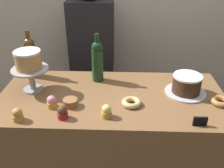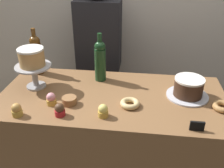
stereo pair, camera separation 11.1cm
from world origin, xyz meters
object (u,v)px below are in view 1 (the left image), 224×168
at_px(cupcake_strawberry, 52,102).
at_px(donut_maple, 221,101).
at_px(cake_stand_pedestal, 31,76).
at_px(cupcake_caramel, 18,115).
at_px(wine_bottle_green, 97,61).
at_px(cupcake_chocolate, 62,113).
at_px(barista_figure, 93,67).
at_px(white_layer_cake, 28,60).
at_px(cookie_stack, 70,103).
at_px(chocolate_round_cake, 187,84).
at_px(donut_glazed, 131,103).
at_px(cupcake_lemon, 107,111).
at_px(wine_bottle_amber, 31,56).
at_px(price_sign_chalkboard, 200,121).

bearing_deg(cupcake_strawberry, donut_maple, 4.40).
distance_m(cake_stand_pedestal, cupcake_caramel, 0.32).
bearing_deg(cupcake_caramel, wine_bottle_green, 51.20).
bearing_deg(cupcake_caramel, cupcake_strawberry, 41.13).
height_order(cake_stand_pedestal, cupcake_chocolate, cake_stand_pedestal).
height_order(cupcake_chocolate, barista_figure, barista_figure).
distance_m(wine_bottle_green, cupcake_chocolate, 0.47).
height_order(white_layer_cake, cookie_stack, white_layer_cake).
relative_size(cake_stand_pedestal, cupcake_caramel, 3.01).
bearing_deg(chocolate_round_cake, cupcake_strawberry, -166.58).
xyz_separation_m(wine_bottle_green, cupcake_chocolate, (-0.15, -0.44, -0.11)).
bearing_deg(barista_figure, donut_glazed, -67.64).
relative_size(white_layer_cake, chocolate_round_cake, 0.91).
bearing_deg(wine_bottle_green, cupcake_chocolate, -108.71).
bearing_deg(cookie_stack, donut_glazed, 3.71).
bearing_deg(cupcake_lemon, donut_maple, 13.16).
height_order(wine_bottle_amber, price_sign_chalkboard, wine_bottle_amber).
distance_m(wine_bottle_amber, cupcake_caramel, 0.53).
bearing_deg(white_layer_cake, cupcake_chocolate, -48.67).
height_order(cupcake_lemon, cookie_stack, cupcake_lemon).
relative_size(wine_bottle_green, cupcake_strawberry, 4.38).
bearing_deg(donut_maple, cake_stand_pedestal, 174.30).
bearing_deg(wine_bottle_green, barista_figure, 101.12).
distance_m(cake_stand_pedestal, cupcake_strawberry, 0.26).
height_order(cupcake_lemon, barista_figure, barista_figure).
bearing_deg(barista_figure, cupcake_lemon, -78.78).
distance_m(white_layer_cake, price_sign_chalkboard, 1.03).
bearing_deg(chocolate_round_cake, cupcake_chocolate, -157.99).
relative_size(donut_maple, price_sign_chalkboard, 1.60).
distance_m(wine_bottle_green, price_sign_chalkboard, 0.74).
relative_size(cupcake_strawberry, barista_figure, 0.05).
xyz_separation_m(cupcake_caramel, cupcake_lemon, (0.46, 0.05, 0.00)).
bearing_deg(cake_stand_pedestal, wine_bottle_green, 20.86).
distance_m(cupcake_lemon, donut_maple, 0.67).
distance_m(cookie_stack, price_sign_chalkboard, 0.70).
xyz_separation_m(cupcake_strawberry, cupcake_lemon, (0.31, -0.08, 0.00)).
relative_size(cake_stand_pedestal, cookie_stack, 2.66).
xyz_separation_m(cupcake_chocolate, cupcake_caramel, (-0.23, -0.03, 0.00)).
bearing_deg(donut_glazed, cookie_stack, -176.29).
xyz_separation_m(cupcake_lemon, cookie_stack, (-0.21, 0.10, -0.01)).
bearing_deg(barista_figure, price_sign_chalkboard, -54.93).
height_order(donut_glazed, donut_maple, same).
bearing_deg(chocolate_round_cake, cupcake_caramel, -161.34).
xyz_separation_m(cupcake_caramel, donut_glazed, (0.59, 0.17, -0.02)).
bearing_deg(donut_glazed, wine_bottle_amber, 152.72).
distance_m(wine_bottle_amber, cookie_stack, 0.51).
height_order(cake_stand_pedestal, wine_bottle_green, wine_bottle_green).
height_order(cupcake_chocolate, donut_maple, cupcake_chocolate).
relative_size(wine_bottle_green, cupcake_caramel, 4.38).
height_order(donut_maple, price_sign_chalkboard, price_sign_chalkboard).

